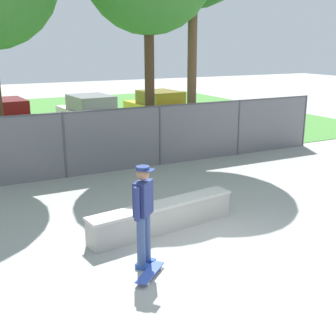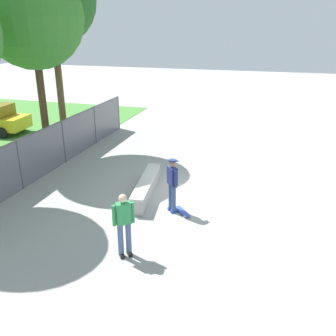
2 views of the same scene
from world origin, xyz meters
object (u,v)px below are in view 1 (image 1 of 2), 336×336
Objects in this scene: skateboard at (150,273)px; car_red at (4,119)px; car_white at (90,114)px; concrete_ledge at (163,216)px; skateboarder at (143,212)px; car_yellow at (159,108)px.

skateboard is 12.91m from car_red.
car_white reaches higher than skateboard.
skateboarder reaches higher than concrete_ledge.
skateboarder is at bearing 80.97° from skateboard.
car_white is (2.89, 12.29, -0.19)m from skateboarder.
car_white is 1.00× the size of car_yellow.
skateboarder reaches higher than skateboard.
car_yellow reaches higher than skateboard.
skateboard is 13.02m from car_white.
skateboarder is at bearing -103.23° from car_white.
car_red is at bearing 98.60° from concrete_ledge.
car_white reaches higher than concrete_ledge.
car_white is at bearing -3.34° from car_red.
skateboarder reaches higher than car_yellow.
concrete_ledge is 1.77m from skateboarder.
car_white is at bearing 76.77° from skateboarder.
car_white is at bearing -175.22° from car_yellow.
car_red is 3.60m from car_white.
skateboard is at bearing -99.03° from skateboarder.
concrete_ledge is at bearing -99.73° from car_white.
car_yellow is at bearing 63.46° from skateboard.
skateboard is at bearing -116.54° from car_yellow.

